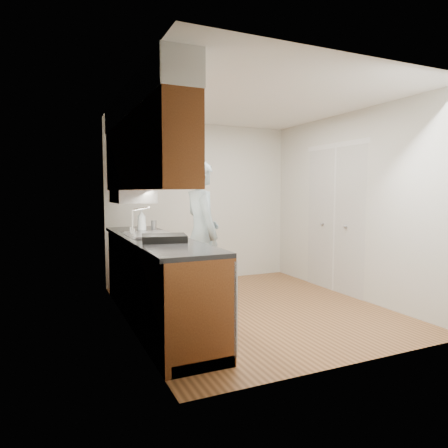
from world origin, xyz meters
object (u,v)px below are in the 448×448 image
soap_bottle_b (142,222)px  soap_bottle_a (142,220)px  dish_rack (164,238)px  steel_can (154,225)px  person (202,225)px

soap_bottle_b → soap_bottle_a: bearing=-102.6°
soap_bottle_b → dish_rack: bearing=-92.7°
soap_bottle_b → steel_can: (0.13, -0.09, -0.04)m
steel_can → dish_rack: steel_can is taller
person → steel_can: bearing=43.1°
soap_bottle_a → dish_rack: bearing=-90.7°
person → soap_bottle_b: 0.83m
dish_rack → soap_bottle_b: bearing=99.6°
soap_bottle_a → soap_bottle_b: (0.05, 0.21, -0.04)m
soap_bottle_a → soap_bottle_b: soap_bottle_a is taller
steel_can → dish_rack: 1.18m
soap_bottle_a → steel_can: bearing=33.2°
dish_rack → person: bearing=58.0°
soap_bottle_b → steel_can: size_ratio=1.62×
person → soap_bottle_b: person is taller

